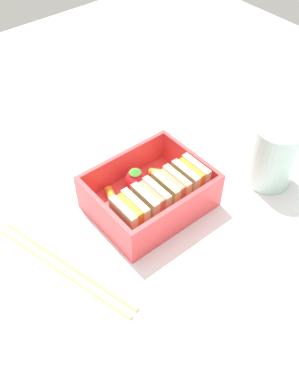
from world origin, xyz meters
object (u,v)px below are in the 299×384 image
Objects in this scene: sandwich_center_left at (171,191)px; sandwich_center at (151,203)px; sandwich_center_right at (130,216)px; carrot_stick_left at (113,200)px; chopstick_pair at (64,266)px; drinking_glass at (273,156)px; strawberry_far_left at (137,178)px; sandwich_left at (190,179)px; carrot_stick_far_left at (162,173)px.

sandwich_center_left is 1.00× the size of sandwich_center.
sandwich_center_left and sandwich_center_right have the same top height.
carrot_stick_left is 0.21× the size of chopstick_pair.
drinking_glass reaches higher than carrot_stick_left.
strawberry_far_left is at bearing -174.72° from carrot_stick_left.
chopstick_pair is at bearing -3.69° from sandwich_center_left.
carrot_stick_left is (2.49, -5.05, -1.92)cm from sandwich_center.
sandwich_left is 1.11× the size of carrot_stick_left.
carrot_stick_far_left is 4.21cm from strawberry_far_left.
chopstick_pair is (12.81, -1.05, -3.33)cm from sandwich_center.
sandwich_center_right reaches higher than chopstick_pair.
drinking_glass is (-12.17, 9.50, 3.01)cm from carrot_stick_far_left.
carrot_stick_left is at bearing -63.69° from sandwich_center.
carrot_stick_left is at bearing -158.82° from chopstick_pair.
strawberry_far_left is 4.69cm from carrot_stick_left.
drinking_glass is at bearing 155.03° from carrot_stick_left.
carrot_stick_left is (8.60, -0.17, 0.06)cm from carrot_stick_far_left.
strawberry_far_left is 0.77× the size of carrot_stick_left.
sandwich_left is at bearing 180.00° from sandwich_center_right.
carrot_stick_left is at bearing -100.43° from sandwich_center_right.
strawberry_far_left reaches higher than chopstick_pair.
sandwich_left is at bearing 131.15° from strawberry_far_left.
strawberry_far_left is 0.16× the size of chopstick_pair.
chopstick_pair is 2.25× the size of drinking_glass.
drinking_glass reaches higher than carrot_stick_far_left.
strawberry_far_left is at bearing -76.09° from sandwich_center_left.
drinking_glass is at bearing 142.01° from carrot_stick_far_left.
sandwich_center reaches higher than strawberry_far_left.
sandwich_center is (6.85, 0.00, 0.00)cm from sandwich_left.
sandwich_center_left is 1.43× the size of strawberry_far_left.
drinking_glass reaches higher than sandwich_center_right.
strawberry_far_left is (4.78, -5.47, -0.93)cm from sandwich_left.
carrot_stick_far_left is at bearing -81.38° from sandwich_left.
sandwich_center_left is 15.59cm from drinking_glass.
sandwich_center_right is at bearing 0.00° from sandwich_center.
carrot_stick_far_left is (-9.53, -4.88, -1.98)cm from sandwich_center_right.
sandwich_center is 5.95cm from carrot_stick_left.
sandwich_left is 1.00× the size of sandwich_center_left.
carrot_stick_far_left is at bearing -152.89° from sandwich_center_right.
strawberry_far_left is (-5.49, -5.47, -0.93)cm from sandwich_center_right.
sandwich_center is 0.53× the size of drinking_glass.
sandwich_center_left is (3.42, 0.00, 0.00)cm from sandwich_left.
sandwich_center_right is 1.11× the size of carrot_stick_left.
carrot_stick_far_left is (-2.68, -4.88, -1.98)cm from sandwich_center_left.
chopstick_pair is (16.23, -1.05, -3.33)cm from sandwich_center_left.
strawberry_far_left is at bearing -31.91° from drinking_glass.
drinking_glass is (-31.09, 5.67, 4.37)cm from chopstick_pair.
sandwich_left is at bearing -22.03° from drinking_glass.
carrot_stick_far_left reaches higher than chopstick_pair.
sandwich_left is 0.53× the size of drinking_glass.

